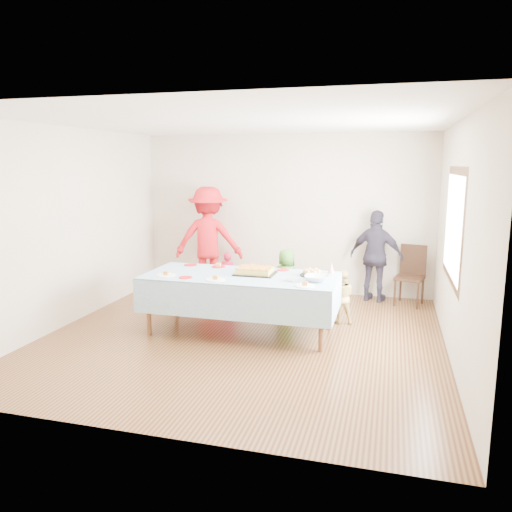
{
  "coord_description": "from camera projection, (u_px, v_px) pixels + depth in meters",
  "views": [
    {
      "loc": [
        1.78,
        -5.9,
        2.2
      ],
      "look_at": [
        0.09,
        0.3,
        1.01
      ],
      "focal_mm": 35.0,
      "sensor_mm": 36.0,
      "label": 1
    }
  ],
  "objects": [
    {
      "name": "plate_white_left",
      "position": [
        166.0,
        275.0,
        6.44
      ],
      "size": [
        0.24,
        0.24,
        0.01
      ],
      "primitive_type": "cylinder",
      "color": "white",
      "rests_on": "party_table"
    },
    {
      "name": "toddler_right",
      "position": [
        341.0,
        297.0,
        6.95
      ],
      "size": [
        0.41,
        0.34,
        0.75
      ],
      "primitive_type": "imported",
      "rotation": [
        0.0,
        0.0,
        3.32
      ],
      "color": "tan",
      "rests_on": "ground"
    },
    {
      "name": "ground",
      "position": [
        243.0,
        336.0,
        6.46
      ],
      "size": [
        5.0,
        5.0,
        0.0
      ],
      "primitive_type": "plane",
      "color": "#442113",
      "rests_on": "ground"
    },
    {
      "name": "plate_red_far_d",
      "position": [
        283.0,
        270.0,
        6.76
      ],
      "size": [
        0.16,
        0.16,
        0.01
      ],
      "primitive_type": "cylinder",
      "color": "red",
      "rests_on": "party_table"
    },
    {
      "name": "dining_chair",
      "position": [
        411.0,
        272.0,
        7.88
      ],
      "size": [
        0.5,
        0.5,
        0.94
      ],
      "rotation": [
        0.0,
        0.0,
        -0.26
      ],
      "color": "black",
      "rests_on": "ground"
    },
    {
      "name": "adult_right",
      "position": [
        376.0,
        256.0,
        8.01
      ],
      "size": [
        0.93,
        0.59,
        1.48
      ],
      "primitive_type": "imported",
      "rotation": [
        0.0,
        0.0,
        2.86
      ],
      "color": "#2E2A3A",
      "rests_on": "ground"
    },
    {
      "name": "party_hat",
      "position": [
        331.0,
        268.0,
        6.55
      ],
      "size": [
        0.09,
        0.09,
        0.15
      ],
      "primitive_type": "cone",
      "color": "silver",
      "rests_on": "party_table"
    },
    {
      "name": "party_table",
      "position": [
        241.0,
        279.0,
        6.49
      ],
      "size": [
        2.5,
        1.1,
        0.78
      ],
      "color": "brown",
      "rests_on": "ground"
    },
    {
      "name": "plate_red_near",
      "position": [
        186.0,
        277.0,
        6.31
      ],
      "size": [
        0.17,
        0.17,
        0.01
      ],
      "primitive_type": "cylinder",
      "color": "red",
      "rests_on": "party_table"
    },
    {
      "name": "plate_white_mid",
      "position": [
        216.0,
        280.0,
        6.19
      ],
      "size": [
        0.24,
        0.24,
        0.01
      ],
      "primitive_type": "cylinder",
      "color": "white",
      "rests_on": "party_table"
    },
    {
      "name": "toddler_left",
      "position": [
        228.0,
        275.0,
        8.22
      ],
      "size": [
        0.3,
        0.21,
        0.78
      ],
      "primitive_type": "imported",
      "rotation": [
        0.0,
        0.0,
        3.24
      ],
      "color": "#B81738",
      "rests_on": "ground"
    },
    {
      "name": "fork_pile",
      "position": [
        292.0,
        279.0,
        6.12
      ],
      "size": [
        0.24,
        0.18,
        0.07
      ],
      "primitive_type": null,
      "color": "white",
      "rests_on": "party_table"
    },
    {
      "name": "rolls_tray",
      "position": [
        312.0,
        273.0,
        6.42
      ],
      "size": [
        0.31,
        0.31,
        0.09
      ],
      "color": "black",
      "rests_on": "party_table"
    },
    {
      "name": "plate_red_far_b",
      "position": [
        218.0,
        267.0,
        6.97
      ],
      "size": [
        0.19,
        0.19,
        0.01
      ],
      "primitive_type": "cylinder",
      "color": "red",
      "rests_on": "party_table"
    },
    {
      "name": "toddler_mid",
      "position": [
        286.0,
        280.0,
        7.54
      ],
      "size": [
        0.53,
        0.42,
        0.95
      ],
      "primitive_type": "imported",
      "rotation": [
        0.0,
        0.0,
        2.86
      ],
      "color": "#3F7B29",
      "rests_on": "ground"
    },
    {
      "name": "plate_red_far_c",
      "position": [
        253.0,
        268.0,
        6.89
      ],
      "size": [
        0.19,
        0.19,
        0.01
      ],
      "primitive_type": "cylinder",
      "color": "red",
      "rests_on": "party_table"
    },
    {
      "name": "room_walls",
      "position": [
        247.0,
        199.0,
        6.13
      ],
      "size": [
        5.04,
        5.04,
        2.72
      ],
      "color": "#C1B29E",
      "rests_on": "ground"
    },
    {
      "name": "punch_bowl",
      "position": [
        317.0,
        278.0,
        6.12
      ],
      "size": [
        0.3,
        0.3,
        0.07
      ],
      "primitive_type": "imported",
      "color": "silver",
      "rests_on": "party_table"
    },
    {
      "name": "adult_left",
      "position": [
        209.0,
        240.0,
        8.62
      ],
      "size": [
        1.28,
        0.87,
        1.82
      ],
      "primitive_type": "imported",
      "rotation": [
        0.0,
        0.0,
        3.32
      ],
      "color": "red",
      "rests_on": "ground"
    },
    {
      "name": "plate_white_right",
      "position": [
        305.0,
        286.0,
        5.88
      ],
      "size": [
        0.23,
        0.23,
        0.01
      ],
      "primitive_type": "cylinder",
      "color": "white",
      "rests_on": "party_table"
    },
    {
      "name": "plate_red_far_a",
      "position": [
        191.0,
        265.0,
        7.08
      ],
      "size": [
        0.18,
        0.18,
        0.01
      ],
      "primitive_type": "cylinder",
      "color": "red",
      "rests_on": "party_table"
    },
    {
      "name": "birthday_cake",
      "position": [
        255.0,
        271.0,
        6.52
      ],
      "size": [
        0.52,
        0.4,
        0.09
      ],
      "color": "black",
      "rests_on": "party_table"
    }
  ]
}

